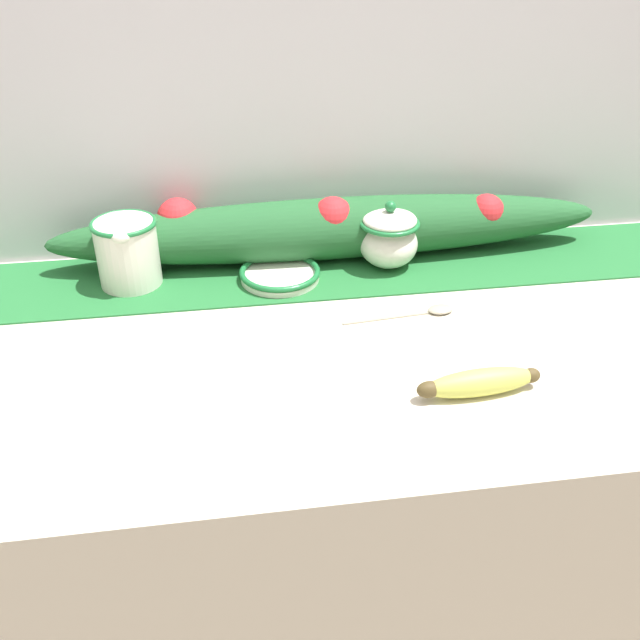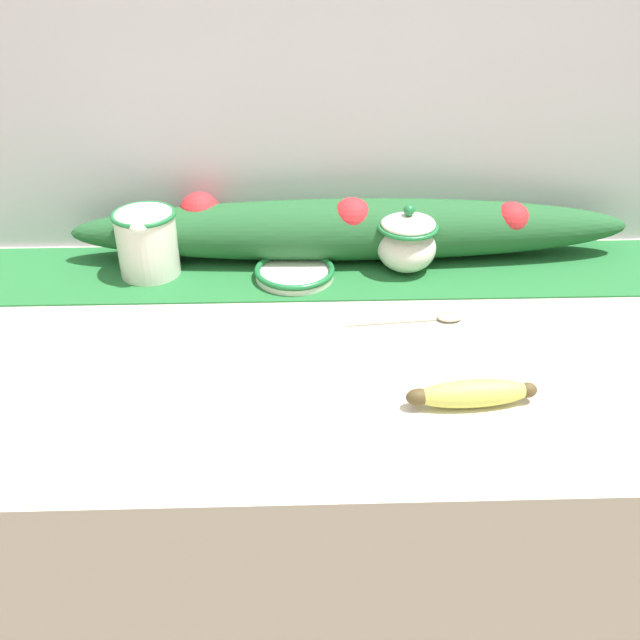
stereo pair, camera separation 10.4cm
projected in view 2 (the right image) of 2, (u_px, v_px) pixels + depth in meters
countertop at (355, 535)px, 1.32m from camera, size 1.56×0.68×0.87m
back_wall at (351, 62)px, 1.22m from camera, size 2.36×0.04×2.40m
table_runner at (352, 271)px, 1.28m from camera, size 1.43×0.22×0.00m
cream_pitcher at (147, 241)px, 1.24m from camera, size 0.11×0.13×0.12m
sugar_bowl at (407, 241)px, 1.25m from camera, size 0.11×0.11×0.12m
small_dish at (295, 272)px, 1.25m from camera, size 0.14×0.14×0.02m
banana at (472, 394)px, 0.94m from camera, size 0.18×0.05×0.04m
spoon at (442, 318)px, 1.13m from camera, size 0.19×0.03×0.01m
poinsettia_garland at (350, 228)px, 1.29m from camera, size 1.01×0.12×0.12m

